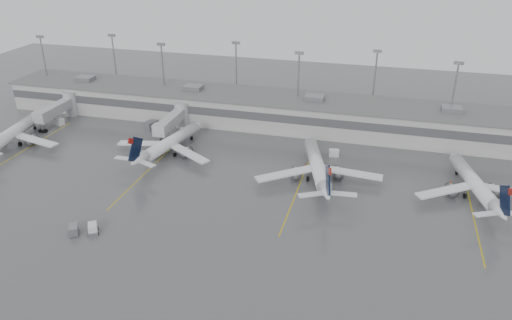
% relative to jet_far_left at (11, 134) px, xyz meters
% --- Properties ---
extents(ground, '(260.00, 260.00, 0.00)m').
position_rel_jet_far_left_xyz_m(ground, '(57.43, -26.67, -3.09)').
color(ground, '#515154').
rests_on(ground, ground).
extents(terminal, '(152.00, 17.00, 9.45)m').
position_rel_jet_far_left_xyz_m(terminal, '(57.42, 31.31, 1.08)').
color(terminal, '#9E9E99').
rests_on(terminal, ground).
extents(light_masts, '(142.40, 8.00, 20.60)m').
position_rel_jet_far_left_xyz_m(light_masts, '(57.43, 37.08, 8.94)').
color(light_masts, gray).
rests_on(light_masts, ground).
extents(jet_bridge_left, '(4.00, 17.20, 7.00)m').
position_rel_jet_far_left_xyz_m(jet_bridge_left, '(1.93, 19.05, 0.78)').
color(jet_bridge_left, '#9DA0A2').
rests_on(jet_bridge_left, ground).
extents(jet_bridge_right, '(4.00, 17.20, 7.00)m').
position_rel_jet_far_left_xyz_m(jet_bridge_right, '(36.93, 19.05, 0.78)').
color(jet_bridge_right, '#9DA0A2').
rests_on(jet_bridge_right, ground).
extents(stand_markings, '(105.25, 40.00, 0.01)m').
position_rel_jet_far_left_xyz_m(stand_markings, '(57.43, -2.67, -3.08)').
color(stand_markings, '#C6A80B').
rests_on(stand_markings, ground).
extents(jet_far_left, '(27.12, 30.60, 9.93)m').
position_rel_jet_far_left_xyz_m(jet_far_left, '(0.00, 0.00, 0.00)').
color(jet_far_left, white).
rests_on(jet_far_left, ground).
extents(jet_mid_left, '(25.73, 29.12, 9.52)m').
position_rel_jet_far_left_xyz_m(jet_mid_left, '(40.96, 5.03, -0.13)').
color(jet_mid_left, white).
rests_on(jet_mid_left, ground).
extents(jet_mid_right, '(26.84, 30.54, 10.16)m').
position_rel_jet_far_left_xyz_m(jet_mid_right, '(78.21, 1.24, 0.07)').
color(jet_mid_right, white).
rests_on(jet_mid_right, ground).
extents(jet_far_right, '(25.39, 28.82, 9.51)m').
position_rel_jet_far_left_xyz_m(jet_far_right, '(110.83, 2.05, -0.13)').
color(jet_far_right, white).
rests_on(jet_far_right, ground).
extents(baggage_tug, '(2.98, 3.34, 1.83)m').
position_rel_jet_far_left_xyz_m(baggage_tug, '(41.69, -30.39, -2.37)').
color(baggage_tug, silver).
rests_on(baggage_tug, ground).
extents(baggage_cart, '(2.75, 3.12, 1.74)m').
position_rel_jet_far_left_xyz_m(baggage_cart, '(38.49, -31.59, -2.18)').
color(baggage_cart, slate).
rests_on(baggage_cart, ground).
extents(gse_uld_a, '(3.15, 2.68, 1.89)m').
position_rel_jet_far_left_xyz_m(gse_uld_a, '(2.84, 15.41, -2.14)').
color(gse_uld_a, silver).
rests_on(gse_uld_a, ground).
extents(gse_uld_b, '(2.59, 1.88, 1.71)m').
position_rel_jet_far_left_xyz_m(gse_uld_b, '(39.88, 18.04, -2.23)').
color(gse_uld_b, silver).
rests_on(gse_uld_b, ground).
extents(gse_uld_c, '(2.59, 1.91, 1.69)m').
position_rel_jet_far_left_xyz_m(gse_uld_c, '(80.27, 14.52, -2.24)').
color(gse_uld_c, silver).
rests_on(gse_uld_c, ground).
extents(gse_loader, '(3.25, 4.12, 2.25)m').
position_rel_jet_far_left_xyz_m(gse_loader, '(29.31, 19.14, -1.96)').
color(gse_loader, slate).
rests_on(gse_loader, ground).
extents(cone_a, '(0.43, 0.43, 0.69)m').
position_rel_jet_far_left_xyz_m(cone_a, '(2.56, 9.13, -2.74)').
color(cone_a, '#E74104').
rests_on(cone_a, ground).
extents(cone_b, '(0.41, 0.41, 0.66)m').
position_rel_jet_far_left_xyz_m(cone_b, '(38.26, 12.31, -2.76)').
color(cone_b, '#E74104').
rests_on(cone_b, ground).
extents(cone_c, '(0.42, 0.42, 0.67)m').
position_rel_jet_far_left_xyz_m(cone_c, '(74.40, 7.18, -2.75)').
color(cone_c, '#E74104').
rests_on(cone_c, ground).
extents(cone_d, '(0.46, 0.46, 0.73)m').
position_rel_jet_far_left_xyz_m(cone_d, '(106.76, 7.14, -2.72)').
color(cone_d, '#E74104').
rests_on(cone_d, ground).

